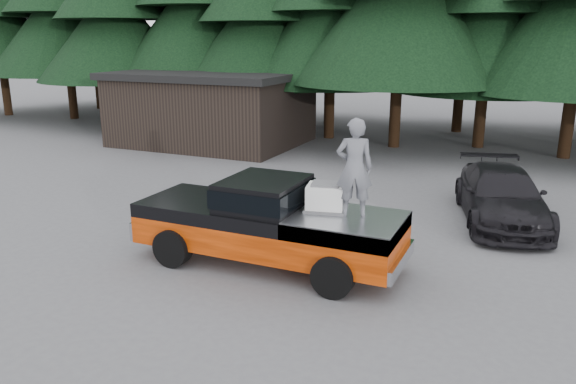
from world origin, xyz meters
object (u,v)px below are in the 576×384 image
at_px(pickup_truck, 268,235).
at_px(parked_car, 501,195).
at_px(man_on_bed, 354,168).
at_px(air_compressor, 326,198).
at_px(utility_building, 212,107).

distance_m(pickup_truck, parked_car, 6.85).
bearing_deg(man_on_bed, pickup_truck, -16.66).
height_order(pickup_truck, parked_car, parked_car).
height_order(pickup_truck, man_on_bed, man_on_bed).
xyz_separation_m(air_compressor, utility_building, (-9.98, 11.82, 0.07)).
relative_size(air_compressor, utility_building, 0.09).
bearing_deg(utility_building, air_compressor, -49.82).
distance_m(air_compressor, man_on_bed, 0.99).
bearing_deg(parked_car, pickup_truck, -144.30).
bearing_deg(parked_car, air_compressor, -136.67).
bearing_deg(pickup_truck, utility_building, 125.98).
height_order(air_compressor, man_on_bed, man_on_bed).
xyz_separation_m(man_on_bed, parked_car, (2.56, 5.10, -1.61)).
height_order(air_compressor, parked_car, air_compressor).
relative_size(air_compressor, parked_car, 0.15).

